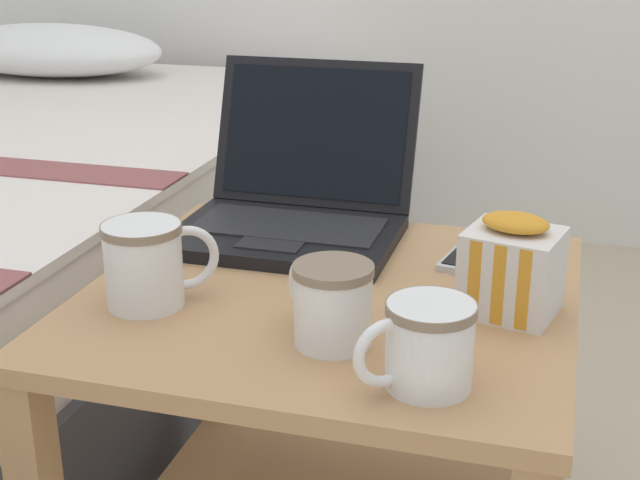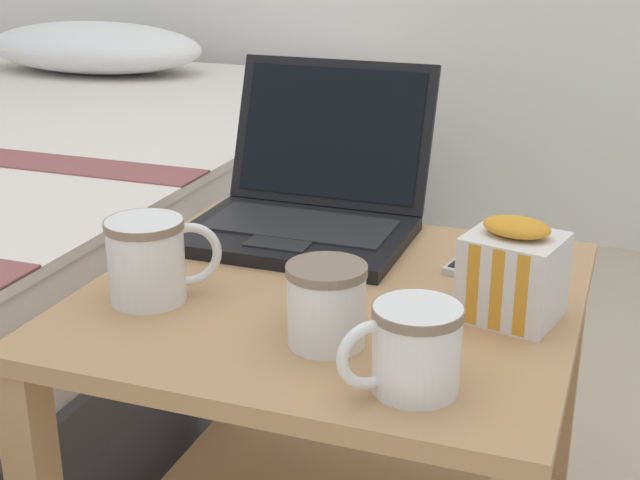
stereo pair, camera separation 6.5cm
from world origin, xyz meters
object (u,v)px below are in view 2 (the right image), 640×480
laptop (308,200)px  mug_front_left (325,299)px  mug_front_right (149,256)px  mug_mid_center (414,344)px  cell_phone (492,257)px  snack_bag (513,272)px

laptop → mug_front_left: bearing=-66.4°
mug_front_right → mug_mid_center: size_ratio=1.11×
laptop → cell_phone: size_ratio=1.80×
mug_front_left → cell_phone: (0.13, 0.30, -0.04)m
mug_front_left → snack_bag: (0.17, 0.13, 0.00)m
mug_front_right → cell_phone: bearing=36.4°
laptop → cell_phone: laptop is taller
mug_mid_center → cell_phone: size_ratio=0.64×
mug_front_left → mug_mid_center: bearing=-30.5°
mug_front_right → cell_phone: size_ratio=0.72×
laptop → snack_bag: bearing=-31.5°
laptop → cell_phone: 0.27m
mug_front_left → cell_phone: 0.33m
mug_front_right → mug_mid_center: bearing=-16.6°
cell_phone → mug_front_right: bearing=-143.6°
laptop → snack_bag: laptop is taller
laptop → mug_mid_center: 0.47m
laptop → cell_phone: (0.27, -0.03, -0.04)m
mug_front_left → snack_bag: 0.22m
mug_front_left → mug_mid_center: mug_front_left is taller
snack_bag → mug_front_left: bearing=-142.8°
snack_bag → laptop: bearing=148.5°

